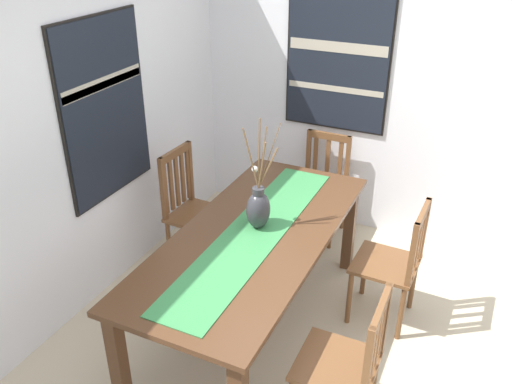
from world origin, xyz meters
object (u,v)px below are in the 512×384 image
at_px(chair_1, 191,207).
at_px(painting_on_back_wall, 105,109).
at_px(chair_0, 394,262).
at_px(chair_2, 321,184).
at_px(dining_table, 254,247).
at_px(chair_3, 348,363).
at_px(centerpiece_vase, 258,207).
at_px(painting_on_side_wall, 338,56).

xyz_separation_m(chair_1, painting_on_back_wall, (-0.37, 0.42, 0.87)).
xyz_separation_m(chair_0, chair_2, (0.90, 0.83, -0.01)).
bearing_deg(chair_0, chair_2, 42.67).
height_order(dining_table, chair_3, chair_3).
height_order(chair_0, chair_1, chair_1).
distance_m(dining_table, chair_2, 1.42).
relative_size(centerpiece_vase, painting_on_back_wall, 0.57).
bearing_deg(chair_3, chair_0, -1.04).
bearing_deg(chair_3, chair_1, 56.88).
bearing_deg(painting_on_back_wall, chair_2, -43.78).
distance_m(chair_1, painting_on_back_wall, 1.03).
relative_size(chair_1, painting_on_back_wall, 0.77).
xyz_separation_m(chair_2, painting_on_back_wall, (-1.25, 1.20, 0.90)).
bearing_deg(chair_0, painting_on_back_wall, 99.71).
distance_m(chair_1, chair_3, 1.90).
height_order(centerpiece_vase, painting_on_side_wall, painting_on_side_wall).
relative_size(centerpiece_vase, chair_1, 0.74).
relative_size(dining_table, chair_3, 2.28).
height_order(chair_2, chair_3, chair_3).
bearing_deg(chair_1, dining_table, -123.08).
bearing_deg(dining_table, painting_on_back_wall, 82.83).
xyz_separation_m(dining_table, chair_1, (0.52, 0.80, -0.17)).
bearing_deg(painting_on_side_wall, dining_table, -179.04).
bearing_deg(painting_on_back_wall, dining_table, -97.17).
bearing_deg(chair_2, chair_1, 138.57).
height_order(chair_2, painting_on_side_wall, painting_on_side_wall).
relative_size(dining_table, painting_on_side_wall, 1.69).
height_order(dining_table, painting_on_side_wall, painting_on_side_wall).
bearing_deg(dining_table, painting_on_side_wall, 0.96).
height_order(dining_table, chair_1, chair_1).
relative_size(dining_table, chair_1, 2.14).
bearing_deg(chair_0, chair_1, 89.29).
height_order(dining_table, chair_0, chair_0).
distance_m(centerpiece_vase, chair_1, 1.00).
distance_m(chair_1, chair_2, 1.18).
bearing_deg(chair_0, chair_3, 178.96).
distance_m(centerpiece_vase, chair_3, 1.10).
relative_size(centerpiece_vase, chair_2, 0.80).
height_order(chair_1, chair_3, chair_1).
bearing_deg(painting_on_side_wall, chair_3, -159.31).
distance_m(dining_table, painting_on_side_wall, 1.86).
bearing_deg(dining_table, chair_3, -123.16).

